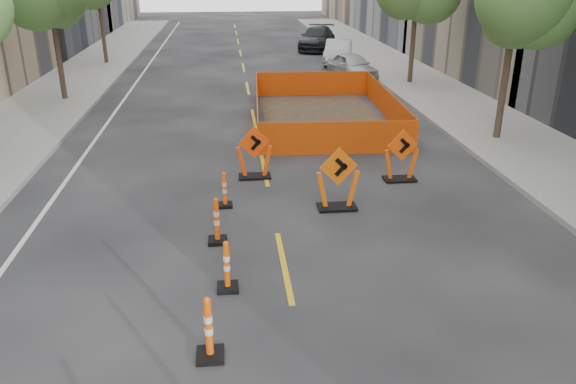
{
  "coord_description": "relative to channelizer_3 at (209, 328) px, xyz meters",
  "views": [
    {
      "loc": [
        -1.03,
        -6.22,
        5.88
      ],
      "look_at": [
        0.23,
        5.37,
        1.1
      ],
      "focal_mm": 35.0,
      "sensor_mm": 36.0,
      "label": 1
    }
  ],
  "objects": [
    {
      "name": "parked_car_near",
      "position": [
        7.27,
        22.83,
        0.11
      ],
      "size": [
        2.47,
        4.23,
        1.35
      ],
      "primitive_type": "imported",
      "rotation": [
        0.0,
        0.0,
        0.23
      ],
      "color": "#BCBCBE",
      "rests_on": "ground"
    },
    {
      "name": "channelizer_6",
      "position": [
        0.27,
        6.04,
        -0.09
      ],
      "size": [
        0.37,
        0.37,
        0.95
      ],
      "primitive_type": null,
      "color": "#FF500A",
      "rests_on": "ground"
    },
    {
      "name": "parked_car_mid",
      "position": [
        7.42,
        27.59,
        0.15
      ],
      "size": [
        2.61,
        4.6,
        1.43
      ],
      "primitive_type": "imported",
      "rotation": [
        0.0,
        0.0,
        -0.27
      ],
      "color": "#ABACB1",
      "rests_on": "ground"
    },
    {
      "name": "sidewalk_right",
      "position": [
        10.48,
        10.8,
        -0.49
      ],
      "size": [
        4.0,
        90.0,
        0.15
      ],
      "primitive_type": "cube",
      "color": "gray",
      "rests_on": "ground"
    },
    {
      "name": "channelizer_3",
      "position": [
        0.0,
        0.0,
        0.0
      ],
      "size": [
        0.44,
        0.44,
        1.13
      ],
      "primitive_type": null,
      "color": "#DE4C09",
      "rests_on": "ground"
    },
    {
      "name": "channelizer_5",
      "position": [
        0.09,
        4.03,
        -0.02
      ],
      "size": [
        0.43,
        0.43,
        1.09
      ],
      "primitive_type": null,
      "color": "#E94709",
      "rests_on": "ground"
    },
    {
      "name": "channelizer_4",
      "position": [
        0.3,
        2.01,
        -0.04
      ],
      "size": [
        0.41,
        0.41,
        1.05
      ],
      "primitive_type": null,
      "color": "#D95109",
      "rests_on": "ground"
    },
    {
      "name": "safety_fence",
      "position": [
        4.23,
        14.39,
        -0.01
      ],
      "size": [
        5.69,
        9.18,
        1.12
      ],
      "primitive_type": null,
      "rotation": [
        0.0,
        0.0,
        -0.05
      ],
      "color": "#EC490C",
      "rests_on": "ground"
    },
    {
      "name": "parked_car_far",
      "position": [
        7.08,
        33.79,
        0.24
      ],
      "size": [
        3.65,
        5.93,
        1.61
      ],
      "primitive_type": "imported",
      "rotation": [
        0.0,
        0.0,
        -0.27
      ],
      "color": "black",
      "rests_on": "ground"
    },
    {
      "name": "chevron_sign_left",
      "position": [
        1.15,
        8.06,
        0.22
      ],
      "size": [
        1.18,
        0.91,
        1.57
      ],
      "primitive_type": null,
      "rotation": [
        0.0,
        0.0,
        0.3
      ],
      "color": "#F03F0A",
      "rests_on": "ground"
    },
    {
      "name": "chevron_sign_right",
      "position": [
        5.33,
        7.38,
        0.21
      ],
      "size": [
        1.11,
        0.76,
        1.54
      ],
      "primitive_type": null,
      "rotation": [
        0.0,
        0.0,
        0.15
      ],
      "color": "#DB4709",
      "rests_on": "ground"
    },
    {
      "name": "tree_r_b",
      "position": [
        9.88,
        10.8,
        3.96
      ],
      "size": [
        2.8,
        2.8,
        5.95
      ],
      "color": "#382B1E",
      "rests_on": "ground"
    },
    {
      "name": "chevron_sign_center",
      "position": [
        3.14,
        5.58,
        0.27
      ],
      "size": [
        1.2,
        0.83,
        1.67
      ],
      "primitive_type": null,
      "rotation": [
        0.0,
        0.0,
        0.15
      ],
      "color": "#E15909",
      "rests_on": "ground"
    }
  ]
}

